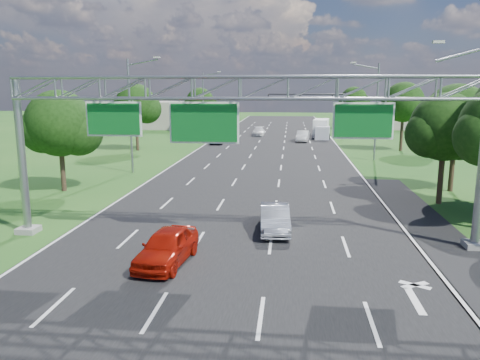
# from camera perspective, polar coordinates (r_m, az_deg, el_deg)

# --- Properties ---
(ground) EXTENTS (220.00, 220.00, 0.00)m
(ground) POSITION_cam_1_polar(r_m,az_deg,el_deg) (41.10, 2.38, 0.61)
(ground) COLOR #1A4A16
(ground) RESTS_ON ground
(road) EXTENTS (18.00, 180.00, 0.02)m
(road) POSITION_cam_1_polar(r_m,az_deg,el_deg) (41.10, 2.38, 0.61)
(road) COLOR black
(road) RESTS_ON ground
(road_flare) EXTENTS (3.00, 30.00, 0.02)m
(road_flare) POSITION_cam_1_polar(r_m,az_deg,el_deg) (26.54, 22.55, -6.13)
(road_flare) COLOR black
(road_flare) RESTS_ON ground
(sign_gantry) EXTENTS (23.50, 1.00, 9.56)m
(sign_gantry) POSITION_cam_1_polar(r_m,az_deg,el_deg) (22.45, 0.24, 9.61)
(sign_gantry) COLOR gray
(sign_gantry) RESTS_ON ground
(traffic_signal) EXTENTS (12.21, 0.24, 7.00)m
(traffic_signal) POSITION_cam_1_polar(r_m,az_deg,el_deg) (75.51, 9.99, 9.18)
(traffic_signal) COLOR black
(traffic_signal) RESTS_ON ground
(streetlight_l_near) EXTENTS (2.97, 0.22, 10.16)m
(streetlight_l_near) POSITION_cam_1_polar(r_m,az_deg,el_deg) (42.72, -13.03, 8.27)
(streetlight_l_near) COLOR gray
(streetlight_l_near) RESTS_ON ground
(streetlight_l_far) EXTENTS (2.97, 0.22, 10.16)m
(streetlight_l_far) POSITION_cam_1_polar(r_m,az_deg,el_deg) (76.63, -4.36, 9.65)
(streetlight_l_far) COLOR gray
(streetlight_l_far) RESTS_ON ground
(streetlight_r_mid) EXTENTS (2.97, 0.22, 10.16)m
(streetlight_r_mid) POSITION_cam_1_polar(r_m,az_deg,el_deg) (51.09, 16.11, 8.54)
(streetlight_r_mid) COLOR gray
(streetlight_r_mid) RESTS_ON ground
(tree_verge_la) EXTENTS (5.76, 4.80, 7.40)m
(tree_verge_la) POSITION_cam_1_polar(r_m,az_deg,el_deg) (36.47, -21.00, 6.09)
(tree_verge_la) COLOR #2D2116
(tree_verge_la) RESTS_ON ground
(tree_verge_lb) EXTENTS (5.76, 4.80, 8.06)m
(tree_verge_lb) POSITION_cam_1_polar(r_m,az_deg,el_deg) (58.43, -12.50, 8.82)
(tree_verge_lb) COLOR #2D2116
(tree_verge_lb) RESTS_ON ground
(tree_verge_lc) EXTENTS (5.76, 4.80, 7.62)m
(tree_verge_lc) POSITION_cam_1_polar(r_m,az_deg,el_deg) (81.90, -4.84, 9.31)
(tree_verge_lc) COLOR #2D2116
(tree_verge_lc) RESTS_ON ground
(tree_verge_rd) EXTENTS (5.76, 4.80, 8.28)m
(tree_verge_rd) POSITION_cam_1_polar(r_m,az_deg,el_deg) (59.91, 19.37, 8.72)
(tree_verge_rd) COLOR #2D2116
(tree_verge_rd) RESTS_ON ground
(tree_verge_re) EXTENTS (5.76, 4.80, 7.84)m
(tree_verge_re) POSITION_cam_1_polar(r_m,az_deg,el_deg) (89.12, 13.74, 9.32)
(tree_verge_re) COLOR #2D2116
(tree_verge_re) RESTS_ON ground
(building_left) EXTENTS (14.00, 10.00, 5.00)m
(building_left) POSITION_cam_1_polar(r_m,az_deg,el_deg) (91.84, -9.47, 7.84)
(building_left) COLOR #A89F8D
(building_left) RESTS_ON ground
(building_right) EXTENTS (12.00, 9.00, 4.00)m
(building_right) POSITION_cam_1_polar(r_m,az_deg,el_deg) (94.91, 19.34, 7.17)
(building_right) COLOR #A89F8D
(building_right) RESTS_ON ground
(red_coupe) EXTENTS (2.29, 4.65, 1.53)m
(red_coupe) POSITION_cam_1_polar(r_m,az_deg,el_deg) (20.61, -8.90, -8.04)
(red_coupe) COLOR #A61407
(red_coupe) RESTS_ON ground
(silver_sedan) EXTENTS (1.80, 4.41, 1.42)m
(silver_sedan) POSITION_cam_1_polar(r_m,az_deg,el_deg) (24.92, 4.26, -4.68)
(silver_sedan) COLOR #A7ABB3
(silver_sedan) RESTS_ON ground
(car_queue_a) EXTENTS (2.02, 4.69, 1.35)m
(car_queue_a) POSITION_cam_1_polar(r_m,az_deg,el_deg) (75.87, 2.29, 5.94)
(car_queue_a) COLOR silver
(car_queue_a) RESTS_ON ground
(car_queue_c) EXTENTS (1.77, 4.37, 1.49)m
(car_queue_c) POSITION_cam_1_polar(r_m,az_deg,el_deg) (64.52, -2.74, 5.09)
(car_queue_c) COLOR black
(car_queue_c) RESTS_ON ground
(car_queue_d) EXTENTS (2.06, 4.70, 1.50)m
(car_queue_d) POSITION_cam_1_polar(r_m,az_deg,el_deg) (68.02, 7.65, 5.32)
(car_queue_d) COLOR silver
(car_queue_d) RESTS_ON ground
(box_truck) EXTENTS (2.83, 7.61, 2.79)m
(box_truck) POSITION_cam_1_polar(r_m,az_deg,el_deg) (73.59, 9.88, 6.15)
(box_truck) COLOR white
(box_truck) RESTS_ON ground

